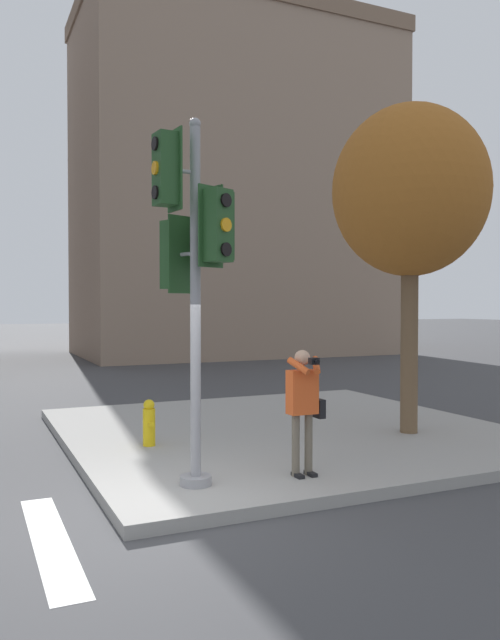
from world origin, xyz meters
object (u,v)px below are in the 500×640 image
object	(u,v)px
person_photographer	(304,400)
traffic_signal_pole	(195,248)
street_tree	(410,193)
fire_hydrant	(149,423)

from	to	relation	value
person_photographer	traffic_signal_pole	bearing A→B (deg)	172.56
person_photographer	street_tree	bearing A→B (deg)	28.52
street_tree	fire_hydrant	size ratio (longest dim) A/B	7.75
street_tree	person_photographer	bearing A→B (deg)	-151.48
street_tree	traffic_signal_pole	bearing A→B (deg)	-161.87
traffic_signal_pole	person_photographer	size ratio (longest dim) A/B	2.75
traffic_signal_pole	fire_hydrant	world-z (taller)	traffic_signal_pole
fire_hydrant	street_tree	bearing A→B (deg)	-11.13
person_photographer	fire_hydrant	bearing A→B (deg)	118.80
traffic_signal_pole	street_tree	size ratio (longest dim) A/B	0.79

